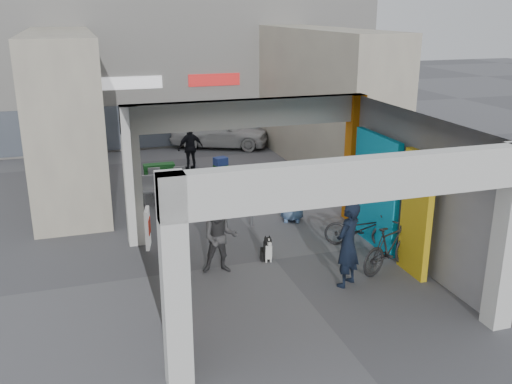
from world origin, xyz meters
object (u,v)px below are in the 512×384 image
object	(u,v)px
bicycle_front	(360,229)
man_elderly	(292,191)
man_crates	(191,148)
produce_stand	(160,179)
man_with_dog	(348,244)
man_back_turned	(220,237)
white_van	(220,131)
cafe_set	(163,189)
border_collie	(267,250)
bicycle_rear	(390,248)

from	to	relation	value
bicycle_front	man_elderly	bearing A→B (deg)	50.56
man_crates	bicycle_front	size ratio (longest dim) A/B	0.94
produce_stand	man_with_dog	xyz separation A→B (m)	(2.77, -8.11, 0.62)
man_back_turned	white_van	world-z (taller)	man_back_turned
cafe_set	man_elderly	bearing A→B (deg)	-43.78
man_with_dog	man_crates	size ratio (longest dim) A/B	1.13
cafe_set	bicycle_front	bearing A→B (deg)	-51.59
man_elderly	border_collie	bearing A→B (deg)	-100.71
man_elderly	cafe_set	bearing A→B (deg)	158.98
border_collie	man_crates	xyz separation A→B (m)	(-0.13, 8.32, 0.57)
man_with_dog	white_van	distance (m)	13.19
man_elderly	bicycle_front	size ratio (longest dim) A/B	0.97
produce_stand	bicycle_rear	bearing A→B (deg)	-65.10
bicycle_front	man_with_dog	bearing A→B (deg)	171.47
cafe_set	produce_stand	size ratio (longest dim) A/B	1.22
man_back_turned	produce_stand	bearing A→B (deg)	103.94
bicycle_front	bicycle_rear	world-z (taller)	bicycle_rear
produce_stand	man_with_dog	world-z (taller)	man_with_dog
man_back_turned	man_crates	world-z (taller)	man_back_turned
cafe_set	bicycle_front	xyz separation A→B (m)	(4.11, -5.19, 0.15)
man_back_turned	bicycle_rear	distance (m)	3.84
bicycle_rear	man_back_turned	bearing A→B (deg)	52.07
man_back_turned	bicycle_front	bearing A→B (deg)	16.66
cafe_set	bicycle_rear	size ratio (longest dim) A/B	0.81
man_elderly	white_van	bearing A→B (deg)	111.23
man_back_turned	man_elderly	distance (m)	3.72
man_elderly	white_van	world-z (taller)	man_elderly
man_elderly	man_crates	world-z (taller)	man_elderly
produce_stand	man_elderly	size ratio (longest dim) A/B	0.70
cafe_set	border_collie	xyz separation A→B (m)	(1.63, -5.30, -0.06)
border_collie	man_back_turned	xyz separation A→B (m)	(-1.19, -0.26, 0.58)
man_elderly	bicycle_front	world-z (taller)	man_elderly
man_elderly	man_crates	distance (m)	6.24
produce_stand	man_crates	xyz separation A→B (m)	(1.41, 1.90, 0.52)
bicycle_front	man_crates	bearing A→B (deg)	44.18
produce_stand	man_with_dog	distance (m)	8.59
man_crates	bicycle_rear	size ratio (longest dim) A/B	0.92
produce_stand	border_collie	world-z (taller)	produce_stand
produce_stand	man_crates	bearing A→B (deg)	50.74
border_collie	white_van	size ratio (longest dim) A/B	0.16
bicycle_rear	white_van	world-z (taller)	white_van
bicycle_rear	white_van	size ratio (longest dim) A/B	0.44
produce_stand	man_crates	world-z (taller)	man_crates
man_elderly	man_back_turned	bearing A→B (deg)	-113.96
border_collie	bicycle_rear	size ratio (longest dim) A/B	0.36
border_collie	bicycle_front	bearing A→B (deg)	16.58
man_crates	bicycle_rear	bearing A→B (deg)	91.41
border_collie	bicycle_front	distance (m)	2.50
cafe_set	man_back_turned	distance (m)	5.60
man_with_dog	bicycle_front	xyz separation A→B (m)	(1.27, 1.81, -0.48)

